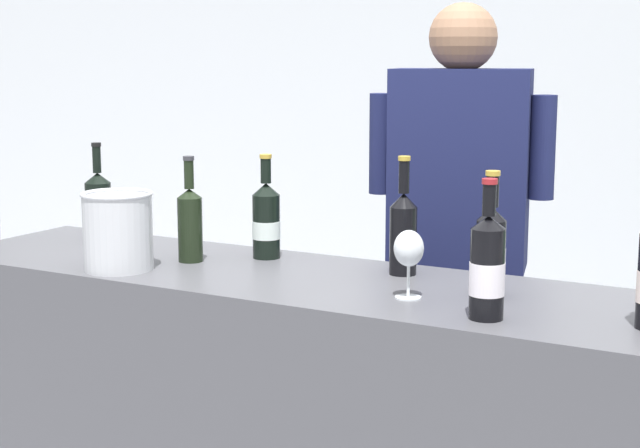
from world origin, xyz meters
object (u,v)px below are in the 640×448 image
(wine_bottle_0, at_px, (266,220))
(ice_bucket, at_px, (118,230))
(wine_bottle_5, at_px, (190,222))
(person_server, at_px, (457,281))
(wine_bottle_1, at_px, (491,251))
(wine_glass, at_px, (409,251))
(wine_bottle_3, at_px, (487,267))
(wine_bottle_6, at_px, (99,207))
(wine_bottle_2, at_px, (403,230))

(wine_bottle_0, distance_m, ice_bucket, 0.44)
(wine_bottle_5, distance_m, ice_bucket, 0.22)
(person_server, bearing_deg, wine_bottle_5, -130.21)
(wine_bottle_1, distance_m, wine_glass, 0.21)
(wine_bottle_1, distance_m, wine_bottle_3, 0.22)
(wine_bottle_5, xyz_separation_m, person_server, (0.57, 0.68, -0.25))
(wine_bottle_1, bearing_deg, wine_bottle_6, 176.25)
(wine_bottle_0, relative_size, ice_bucket, 1.40)
(wine_bottle_6, relative_size, ice_bucket, 1.45)
(wine_bottle_0, distance_m, wine_bottle_6, 0.62)
(wine_bottle_5, xyz_separation_m, wine_glass, (0.74, -0.10, 0.00))
(person_server, bearing_deg, wine_bottle_0, -127.59)
(wine_bottle_6, bearing_deg, wine_glass, -9.93)
(wine_bottle_2, distance_m, wine_glass, 0.27)
(wine_bottle_0, bearing_deg, wine_bottle_3, -22.72)
(wine_bottle_1, xyz_separation_m, wine_bottle_3, (0.06, -0.21, 0.00))
(wine_bottle_3, relative_size, ice_bucket, 1.46)
(wine_bottle_1, distance_m, ice_bucket, 1.04)
(wine_bottle_1, xyz_separation_m, wine_glass, (-0.17, -0.12, 0.00))
(wine_bottle_1, relative_size, wine_bottle_3, 0.98)
(wine_bottle_2, xyz_separation_m, person_server, (-0.04, 0.53, -0.26))
(ice_bucket, xyz_separation_m, person_server, (0.68, 0.87, -0.24))
(wine_bottle_3, distance_m, ice_bucket, 1.08)
(wine_bottle_1, height_order, wine_glass, wine_bottle_1)
(wine_bottle_5, bearing_deg, person_server, 49.79)
(wine_bottle_3, height_order, ice_bucket, wine_bottle_3)
(wine_bottle_1, relative_size, wine_bottle_2, 0.97)
(wine_bottle_6, height_order, ice_bucket, wine_bottle_6)
(wine_glass, xyz_separation_m, ice_bucket, (-0.85, -0.09, -0.01))
(wine_bottle_6, height_order, person_server, person_server)
(wine_bottle_3, relative_size, wine_bottle_6, 1.01)
(wine_bottle_5, relative_size, ice_bucket, 1.40)
(person_server, bearing_deg, wine_glass, -77.88)
(wine_bottle_6, bearing_deg, wine_bottle_1, -3.75)
(wine_bottle_3, xyz_separation_m, wine_bottle_6, (-1.42, 0.30, -0.01))
(wine_glass, bearing_deg, wine_bottle_0, 156.51)
(wine_bottle_2, relative_size, wine_bottle_5, 1.06)
(wine_bottle_2, bearing_deg, wine_bottle_5, -166.73)
(wine_bottle_1, relative_size, ice_bucket, 1.43)
(person_server, bearing_deg, wine_bottle_6, -150.95)
(wine_bottle_5, bearing_deg, wine_glass, -7.49)
(wine_bottle_5, bearing_deg, ice_bucket, -120.14)
(wine_glass, bearing_deg, ice_bucket, -173.84)
(wine_bottle_3, xyz_separation_m, person_server, (-0.40, 0.86, -0.25))
(wine_bottle_6, height_order, wine_glass, wine_bottle_6)
(wine_bottle_0, xyz_separation_m, wine_bottle_5, (-0.17, -0.15, 0.00))
(ice_bucket, bearing_deg, person_server, 51.77)
(wine_bottle_0, height_order, wine_bottle_2, wine_bottle_2)
(wine_bottle_6, xyz_separation_m, wine_glass, (1.19, -0.21, 0.01))
(wine_bottle_5, xyz_separation_m, ice_bucket, (-0.11, -0.19, -0.01))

